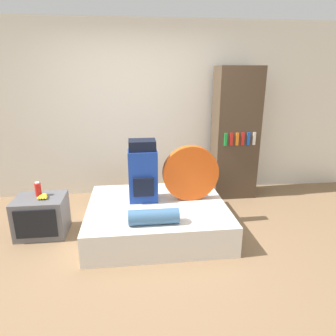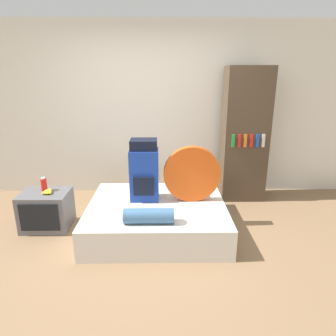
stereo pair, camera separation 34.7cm
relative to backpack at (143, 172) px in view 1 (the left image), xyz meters
name	(u,v)px [view 1 (the left image)]	position (x,y,z in m)	size (l,w,h in m)	color
ground_plane	(150,253)	(0.04, -0.65, -0.71)	(16.00, 16.00, 0.00)	#846647
wall_back	(141,111)	(0.04, 1.19, 0.59)	(8.00, 0.05, 2.60)	silver
bed	(157,217)	(0.15, -0.15, -0.54)	(1.64, 1.40, 0.35)	silver
backpack	(143,172)	(0.00, 0.00, 0.00)	(0.35, 0.29, 0.75)	navy
tent_bag	(191,173)	(0.58, -0.05, -0.02)	(0.68, 0.10, 0.68)	#D14C14
sleeping_roll	(154,217)	(0.08, -0.64, -0.28)	(0.53, 0.16, 0.16)	#3D668E
television	(42,216)	(-1.22, -0.07, -0.48)	(0.57, 0.47, 0.46)	#5B5B60
canister	(38,189)	(-1.24, 0.00, -0.17)	(0.07, 0.07, 0.17)	red
banana_bunch	(44,196)	(-1.16, -0.08, -0.23)	(0.13, 0.17, 0.04)	yellow
bookshelf	(235,134)	(1.43, 0.86, 0.26)	(0.64, 0.43, 1.95)	#473828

